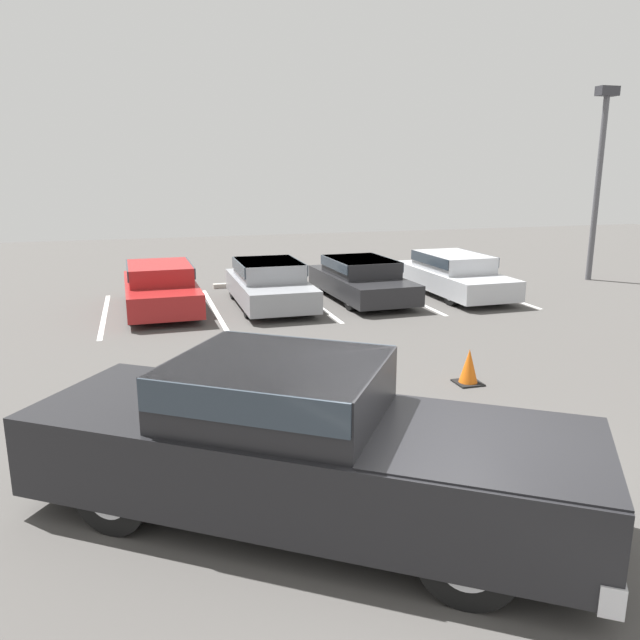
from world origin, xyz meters
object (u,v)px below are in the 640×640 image
Objects in this scene: pickup_truck at (306,443)px; parked_sedan_d at (453,273)px; parked_sedan_a at (160,286)px; parked_sedan_b at (269,282)px; parked_sedan_c at (361,278)px; light_post at (600,166)px; wheel_stop_curb at (239,285)px; traffic_cone at (469,368)px.

pickup_truck is 1.31× the size of parked_sedan_d.
pickup_truck reaches higher than parked_sedan_d.
parked_sedan_a is 1.03× the size of parked_sedan_b.
pickup_truck is 1.38× the size of parked_sedan_c.
parked_sedan_a is 0.94× the size of parked_sedan_d.
parked_sedan_a is 5.67m from parked_sedan_c.
light_post is (5.73, 1.03, 3.15)m from parked_sedan_d.
light_post reaches higher than wheel_stop_curb.
parked_sedan_d is 6.77m from wheel_stop_curb.
traffic_cone is at bearing -26.89° from parked_sedan_d.
parked_sedan_a is 14.68m from light_post.
parked_sedan_a reaches higher than wheel_stop_curb.
parked_sedan_a is at bearing 130.19° from pickup_truck.
parked_sedan_b reaches higher than wheel_stop_curb.
parked_sedan_b is at bearing 83.91° from parked_sedan_a.
parked_sedan_d reaches higher than wheel_stop_curb.
wheel_stop_curb is at bearing 118.51° from pickup_truck.
light_post is at bearing 41.94° from traffic_cone.
wheel_stop_curb is at bearing 103.26° from traffic_cone.
traffic_cone is 10.65m from wheel_stop_curb.
wheel_stop_curb is (-11.77, 1.99, -3.74)m from light_post.
light_post is at bearing 93.89° from parked_sedan_c.
parked_sedan_d is 6.62m from light_post.
parked_sedan_c is 2.67× the size of wheel_stop_curb.
light_post is at bearing 95.31° from parked_sedan_b.
parked_sedan_d is 7.32× the size of traffic_cone.
parked_sedan_a is 0.70× the size of light_post.
pickup_truck is 5.24m from traffic_cone.
light_post is at bearing 76.32° from pickup_truck.
parked_sedan_c is 7.00× the size of traffic_cone.
pickup_truck is 1.39× the size of parked_sedan_a.
traffic_cone is at bearing -7.15° from parked_sedan_c.
pickup_truck reaches higher than parked_sedan_b.
parked_sedan_b reaches higher than parked_sedan_c.
parked_sedan_b is 0.92× the size of parked_sedan_d.
wheel_stop_curb is (1.47, 13.79, -0.82)m from pickup_truck.
wheel_stop_curb is at bearing 170.42° from light_post.
parked_sedan_b is 0.96× the size of parked_sedan_c.
light_post is 12.51m from wheel_stop_curb.
parked_sedan_c is at bearing -93.56° from parked_sedan_d.
parked_sedan_c is (4.59, 10.92, -0.25)m from pickup_truck.
parked_sedan_c is at bearing 84.83° from traffic_cone.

